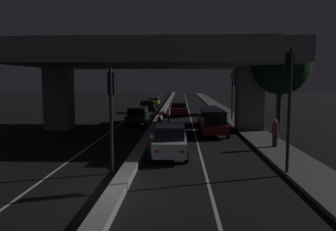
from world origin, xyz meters
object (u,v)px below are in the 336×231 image
object	(u,v)px
car_dark_green_lead_oncoming	(138,115)
motorcycle_red_filtering_far	(168,115)
car_dark_red_fourth	(179,109)
car_white_lead	(170,141)
traffic_light_left_of_median	(111,102)
traffic_light_right_of_median	(289,89)
motorcycle_white_filtering_mid	(159,128)
pedestrian_on_sidewalk	(275,133)
street_lamp	(229,79)
car_black_second_oncoming	(147,106)
car_grey_third	(209,115)
car_taxi_yellow_third_oncoming	(154,102)
motorcycle_blue_filtering_near	(152,150)
car_dark_red_second	(213,122)

from	to	relation	value
car_dark_green_lead_oncoming	motorcycle_red_filtering_far	size ratio (longest dim) A/B	2.49
car_dark_red_fourth	motorcycle_red_filtering_far	size ratio (longest dim) A/B	2.48
car_white_lead	motorcycle_red_filtering_far	size ratio (longest dim) A/B	2.05
traffic_light_left_of_median	car_dark_red_fourth	xyz separation A→B (m)	(2.77, 23.89, -2.37)
traffic_light_right_of_median	car_dark_red_fourth	size ratio (longest dim) A/B	1.14
traffic_light_left_of_median	traffic_light_right_of_median	xyz separation A→B (m)	(7.56, -0.01, 0.55)
motorcycle_white_filtering_mid	pedestrian_on_sidewalk	distance (m)	8.44
street_lamp	car_black_second_oncoming	bearing A→B (deg)	140.66
street_lamp	car_grey_third	bearing A→B (deg)	-120.24
traffic_light_left_of_median	car_white_lead	size ratio (longest dim) A/B	1.16
traffic_light_left_of_median	street_lamp	distance (m)	21.65
car_white_lead	motorcycle_white_filtering_mid	xyz separation A→B (m)	(-1.04, 6.61, -0.27)
car_grey_third	car_black_second_oncoming	distance (m)	13.52
street_lamp	car_dark_red_fourth	xyz separation A→B (m)	(-5.22, 3.80, -3.49)
car_taxi_yellow_third_oncoming	motorcycle_blue_filtering_near	size ratio (longest dim) A/B	2.70
car_grey_third	car_dark_red_fourth	world-z (taller)	car_grey_third
car_dark_red_second	car_dark_red_fourth	bearing A→B (deg)	10.72
traffic_light_left_of_median	motorcycle_blue_filtering_near	size ratio (longest dim) A/B	2.61
car_white_lead	car_dark_red_second	xyz separation A→B (m)	(2.99, 7.35, 0.11)
car_white_lead	car_taxi_yellow_third_oncoming	distance (m)	33.80
motorcycle_blue_filtering_near	car_black_second_oncoming	bearing A→B (deg)	6.08
motorcycle_blue_filtering_near	car_dark_green_lead_oncoming	bearing A→B (deg)	9.79
car_dark_green_lead_oncoming	motorcycle_blue_filtering_near	xyz separation A→B (m)	(2.65, -15.05, -0.19)
car_dark_green_lead_oncoming	car_taxi_yellow_third_oncoming	xyz separation A→B (m)	(-0.16, 19.81, -0.08)
car_black_second_oncoming	car_dark_red_fourth	bearing A→B (deg)	44.24
car_dark_red_fourth	motorcycle_blue_filtering_near	world-z (taller)	car_dark_red_fourth
street_lamp	motorcycle_blue_filtering_near	xyz separation A→B (m)	(-6.42, -18.20, -3.65)
car_dark_red_fourth	motorcycle_blue_filtering_near	xyz separation A→B (m)	(-1.20, -22.00, -0.16)
car_taxi_yellow_third_oncoming	pedestrian_on_sidewalk	xyz separation A→B (m)	(9.84, -31.36, 0.24)
street_lamp	car_black_second_oncoming	size ratio (longest dim) A/B	1.67
street_lamp	traffic_light_right_of_median	bearing A→B (deg)	-91.22
car_black_second_oncoming	pedestrian_on_sidewalk	xyz separation A→B (m)	(9.86, -22.28, 0.16)
car_white_lead	traffic_light_left_of_median	bearing A→B (deg)	141.74
traffic_light_left_of_median	motorcycle_blue_filtering_near	distance (m)	3.53
traffic_light_left_of_median	car_grey_third	xyz separation A→B (m)	(5.63, 16.04, -2.24)
traffic_light_right_of_median	motorcycle_blue_filtering_near	xyz separation A→B (m)	(-5.99, 1.90, -3.08)
car_white_lead	car_dark_green_lead_oncoming	distance (m)	14.23
car_grey_third	car_taxi_yellow_third_oncoming	world-z (taller)	car_grey_third
street_lamp	motorcycle_blue_filtering_near	bearing A→B (deg)	-109.43
motorcycle_blue_filtering_near	motorcycle_white_filtering_mid	xyz separation A→B (m)	(-0.17, 7.88, -0.00)
car_dark_red_fourth	pedestrian_on_sidewalk	world-z (taller)	pedestrian_on_sidewalk
motorcycle_white_filtering_mid	pedestrian_on_sidewalk	xyz separation A→B (m)	(7.20, -4.37, 0.35)
car_dark_red_fourth	motorcycle_red_filtering_far	xyz separation A→B (m)	(-0.99, -5.50, -0.17)
traffic_light_right_of_median	car_white_lead	xyz separation A→B (m)	(-5.12, 3.17, -2.82)
car_dark_red_fourth	pedestrian_on_sidewalk	distance (m)	19.40
car_dark_red_fourth	car_taxi_yellow_third_oncoming	bearing A→B (deg)	16.24
car_dark_green_lead_oncoming	pedestrian_on_sidewalk	bearing A→B (deg)	40.36
car_dark_red_second	car_grey_third	world-z (taller)	car_dark_red_second
car_black_second_oncoming	motorcycle_white_filtering_mid	xyz separation A→B (m)	(2.66, -17.91, -0.20)
car_white_lead	car_grey_third	size ratio (longest dim) A/B	0.93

